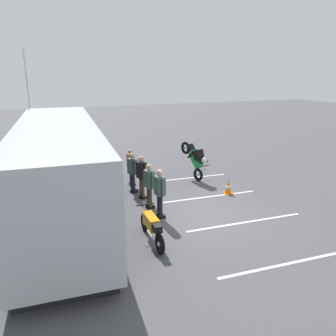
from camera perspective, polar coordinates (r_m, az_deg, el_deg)
ground_plane at (r=11.82m, az=5.69°, el=-8.20°), size 80.00×80.00×0.00m
tour_bus at (r=11.80m, az=-18.20°, el=-0.47°), size 10.70×2.99×3.25m
spectator_far_left at (r=11.21m, az=-1.44°, el=-3.73°), size 0.58×0.35×1.75m
spectator_left at (r=12.03m, az=-3.26°, el=-2.49°), size 0.58×0.37×1.71m
spectator_centre at (r=12.99m, az=-4.58°, el=-0.94°), size 0.57×0.38×1.76m
spectator_right at (r=13.65m, az=-6.18°, el=-0.24°), size 0.58×0.38×1.72m
spectator_far_right at (r=14.60m, az=-6.44°, el=0.67°), size 0.57×0.32×1.65m
parked_motorcycle_silver at (r=9.88m, az=-2.82°, el=-10.16°), size 2.05×0.58×0.99m
stunt_motorcycle at (r=15.33m, az=4.73°, el=1.71°), size 1.91×0.83×1.81m
flagpole at (r=18.83m, az=-22.71°, el=9.21°), size 0.78×0.36×6.02m
traffic_cone at (r=13.92m, az=10.37°, el=-3.18°), size 0.34×0.34×0.63m
bay_line_a at (r=9.83m, az=21.69°, el=-14.75°), size 0.26×4.85×0.01m
bay_line_b at (r=11.57m, az=13.23°, el=-9.11°), size 0.24×4.31×0.01m
bay_line_c at (r=13.57m, az=7.30°, el=-4.91°), size 0.23×4.03×0.01m
bay_line_d at (r=15.73m, az=2.99°, el=-1.80°), size 0.23×4.14×0.01m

